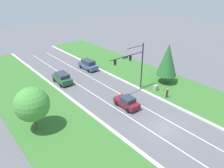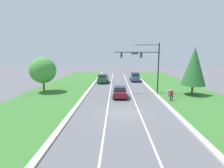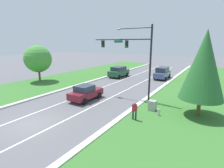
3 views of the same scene
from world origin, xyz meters
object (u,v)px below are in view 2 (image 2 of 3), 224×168
(oak_near_left_tree, at_px, (43,70))
(forest_suv, at_px, (103,78))
(fire_hydrant, at_px, (177,96))
(conifer_near_right_tree, at_px, (194,66))
(slate_blue_suv, at_px, (135,77))
(utility_cabinet, at_px, (169,93))
(burgundy_sedan, at_px, (120,92))
(traffic_signal_mast, at_px, (146,60))
(pedestrian, at_px, (171,95))

(oak_near_left_tree, bearing_deg, forest_suv, 48.19)
(fire_hydrant, xyz_separation_m, conifer_near_right_tree, (3.01, 1.90, 4.22))
(slate_blue_suv, relative_size, utility_cabinet, 4.86)
(fire_hydrant, distance_m, conifer_near_right_tree, 5.52)
(oak_near_left_tree, bearing_deg, slate_blue_suv, 37.78)
(utility_cabinet, distance_m, conifer_near_right_tree, 5.70)
(burgundy_sedan, xyz_separation_m, conifer_near_right_tree, (11.49, 1.75, 3.69))
(traffic_signal_mast, distance_m, oak_near_left_tree, 17.31)
(utility_cabinet, relative_size, fire_hydrant, 1.47)
(burgundy_sedan, distance_m, conifer_near_right_tree, 12.19)
(pedestrian, height_order, fire_hydrant, pedestrian)
(forest_suv, height_order, oak_near_left_tree, oak_near_left_tree)
(utility_cabinet, bearing_deg, conifer_near_right_tree, 14.24)
(burgundy_sedan, xyz_separation_m, pedestrian, (7.01, -2.08, 0.07))
(pedestrian, height_order, conifer_near_right_tree, conifer_near_right_tree)
(fire_hydrant, bearing_deg, conifer_near_right_tree, 32.31)
(pedestrian, distance_m, oak_near_left_tree, 20.84)
(slate_blue_suv, height_order, fire_hydrant, slate_blue_suv)
(conifer_near_right_tree, xyz_separation_m, oak_near_left_tree, (-24.36, 1.73, -0.77))
(slate_blue_suv, distance_m, burgundy_sedan, 17.08)
(oak_near_left_tree, bearing_deg, traffic_signal_mast, -1.02)
(traffic_signal_mast, bearing_deg, burgundy_sedan, -143.94)
(oak_near_left_tree, bearing_deg, utility_cabinet, -7.56)
(slate_blue_suv, bearing_deg, conifer_near_right_tree, -64.35)
(traffic_signal_mast, distance_m, utility_cabinet, 6.37)
(traffic_signal_mast, height_order, burgundy_sedan, traffic_signal_mast)
(conifer_near_right_tree, distance_m, oak_near_left_tree, 24.43)
(slate_blue_suv, bearing_deg, fire_hydrant, -76.15)
(traffic_signal_mast, distance_m, forest_suv, 14.05)
(traffic_signal_mast, relative_size, utility_cabinet, 8.01)
(slate_blue_suv, xyz_separation_m, burgundy_sedan, (-4.05, -16.59, -0.21))
(forest_suv, bearing_deg, conifer_near_right_tree, -36.85)
(oak_near_left_tree, bearing_deg, fire_hydrant, -9.65)
(slate_blue_suv, relative_size, conifer_near_right_tree, 0.66)
(traffic_signal_mast, bearing_deg, conifer_near_right_tree, -11.27)
(fire_hydrant, xyz_separation_m, oak_near_left_tree, (-21.35, 3.63, 3.45))
(pedestrian, bearing_deg, utility_cabinet, -100.47)
(conifer_near_right_tree, bearing_deg, slate_blue_suv, 116.64)
(burgundy_sedan, relative_size, fire_hydrant, 6.07)
(slate_blue_suv, height_order, oak_near_left_tree, oak_near_left_tree)
(forest_suv, height_order, conifer_near_right_tree, conifer_near_right_tree)
(fire_hydrant, bearing_deg, oak_near_left_tree, 170.35)
(forest_suv, relative_size, pedestrian, 2.82)
(traffic_signal_mast, bearing_deg, oak_near_left_tree, 178.98)
(forest_suv, distance_m, pedestrian, 19.17)
(traffic_signal_mast, height_order, pedestrian, traffic_signal_mast)
(traffic_signal_mast, height_order, forest_suv, traffic_signal_mast)
(traffic_signal_mast, relative_size, conifer_near_right_tree, 1.10)
(slate_blue_suv, relative_size, burgundy_sedan, 1.18)
(burgundy_sedan, relative_size, pedestrian, 2.52)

